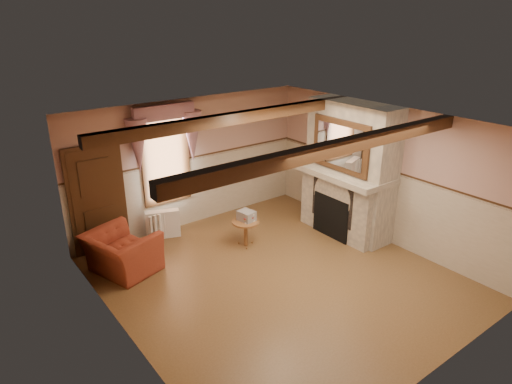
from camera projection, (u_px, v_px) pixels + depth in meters
floor at (278, 278)px, 8.18m from camera, size 5.50×6.00×0.01m
ceiling at (281, 125)px, 7.15m from camera, size 5.50×6.00×0.01m
wall_back at (191, 163)px, 9.88m from camera, size 5.50×0.02×2.80m
wall_front at (440, 286)px, 5.44m from camera, size 5.50×0.02×2.80m
wall_left at (122, 256)px, 6.12m from camera, size 0.02×6.00×2.80m
wall_right at (384, 174)px, 9.20m from camera, size 0.02×6.00×2.80m
wainscot at (279, 241)px, 7.90m from camera, size 5.50×6.00×1.50m
chair_rail at (279, 201)px, 7.62m from camera, size 5.50×6.00×0.08m
firebox at (333, 216)px, 9.58m from camera, size 0.20×0.95×0.90m
armchair at (122, 252)px, 8.27m from camera, size 1.34×1.43×0.77m
side_table at (246, 233)px, 9.22m from camera, size 0.67×0.67×0.55m
book_stack at (246, 216)px, 9.11m from camera, size 0.31×0.36×0.20m
radiator at (163, 224)px, 9.56m from camera, size 0.72×0.42×0.60m
bowl at (351, 170)px, 9.21m from camera, size 0.35×0.35×0.09m
mantel_clock at (317, 156)px, 9.92m from camera, size 0.14×0.24×0.20m
oil_lamp at (323, 156)px, 9.77m from camera, size 0.11×0.11×0.28m
candle_red at (366, 173)px, 8.92m from camera, size 0.06×0.06×0.16m
jar_yellow at (356, 171)px, 9.11m from camera, size 0.06×0.06×0.12m
fireplace at (350, 169)px, 9.47m from camera, size 0.85×2.00×2.80m
mantel at (344, 173)px, 9.38m from camera, size 1.05×2.05×0.12m
overmantel_mirror at (340, 146)px, 9.05m from camera, size 0.06×1.44×1.04m
door at (98, 201)px, 8.79m from camera, size 1.10×0.10×2.10m
window at (165, 157)px, 9.43m from camera, size 1.06×0.08×2.02m
window_drapes at (165, 129)px, 9.14m from camera, size 1.30×0.14×1.40m
ceiling_beam_front at (337, 148)px, 6.29m from camera, size 5.50×0.18×0.20m
ceiling_beam_back at (237, 118)px, 8.07m from camera, size 5.50×0.18×0.20m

